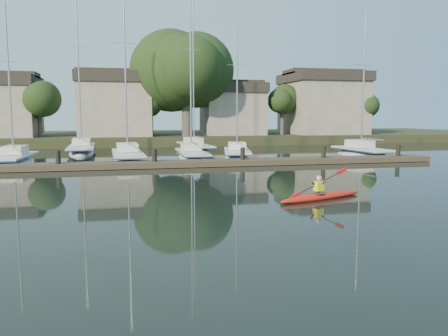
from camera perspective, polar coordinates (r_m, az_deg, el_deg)
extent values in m
plane|color=black|center=(15.97, 4.93, -5.49)|extent=(160.00, 160.00, 0.00)
ellipsoid|color=red|center=(18.35, 12.57, -3.70)|extent=(4.26, 1.99, 0.33)
cylinder|color=black|center=(18.23, 12.26, -3.42)|extent=(0.82, 0.82, 0.09)
imported|color=#2E282C|center=(18.17, 12.29, -2.36)|extent=(0.32, 0.40, 0.94)
cube|color=yellow|center=(18.17, 12.29, -2.32)|extent=(0.43, 0.38, 0.38)
sphere|color=#DAA588|center=(18.12, 12.31, -1.30)|extent=(0.21, 0.21, 0.21)
cube|color=#4B3D2A|center=(29.43, -3.21, 0.65)|extent=(34.00, 2.00, 0.35)
cylinder|color=black|center=(29.37, -20.82, 0.38)|extent=(0.32, 0.32, 1.80)
cylinder|color=black|center=(29.09, -9.06, 0.70)|extent=(0.32, 0.32, 1.80)
cylinder|color=black|center=(30.04, 2.44, 0.97)|extent=(0.32, 0.32, 1.80)
cylinder|color=black|center=(32.11, 12.85, 1.19)|extent=(0.32, 0.32, 1.80)
cylinder|color=black|center=(35.08, 21.75, 1.35)|extent=(0.32, 0.32, 1.80)
ellipsoid|color=silver|center=(33.99, -25.80, -0.14)|extent=(2.44, 7.86, 1.98)
cube|color=silver|center=(33.90, -25.88, 1.43)|extent=(2.29, 6.46, 0.15)
cube|color=navy|center=(33.91, -25.87, 1.29)|extent=(2.38, 6.62, 0.08)
cube|color=beige|center=(34.32, -25.71, 2.14)|extent=(1.53, 2.23, 0.57)
cylinder|color=#9EA0A5|center=(34.09, -26.25, 10.28)|extent=(0.12, 0.12, 10.40)
cylinder|color=#9EA0A5|center=(32.72, -26.49, 2.68)|extent=(0.18, 2.96, 0.08)
cylinder|color=#9EA0A5|center=(34.20, -26.37, 12.36)|extent=(1.66, 0.09, 0.03)
ellipsoid|color=silver|center=(33.48, -12.42, 0.27)|extent=(2.70, 9.23, 2.04)
cube|color=silver|center=(33.38, -12.47, 1.92)|extent=(2.51, 7.58, 0.15)
cube|color=navy|center=(33.39, -12.46, 1.77)|extent=(2.60, 7.77, 0.09)
cube|color=beige|center=(33.89, -12.53, 2.67)|extent=(1.63, 2.63, 0.59)
cylinder|color=#9EA0A5|center=(33.73, -12.79, 13.03)|extent=(0.13, 0.13, 12.89)
cylinder|color=#9EA0A5|center=(31.95, -12.38, 3.25)|extent=(0.25, 3.47, 0.09)
cylinder|color=#9EA0A5|center=(33.93, -12.86, 15.63)|extent=(1.72, 0.12, 0.03)
ellipsoid|color=silver|center=(34.53, -4.22, 0.67)|extent=(2.14, 8.81, 1.86)
cube|color=silver|center=(34.44, -4.23, 2.13)|extent=(2.03, 7.23, 0.14)
cube|color=navy|center=(34.45, -4.23, 2.00)|extent=(2.11, 7.41, 0.08)
cube|color=beige|center=(34.93, -4.35, 2.79)|extent=(1.39, 2.48, 0.54)
cylinder|color=#9EA0A5|center=(34.76, -4.39, 12.73)|extent=(0.12, 0.12, 12.70)
cylinder|color=#9EA0A5|center=(33.08, -3.94, 3.29)|extent=(0.11, 3.34, 0.08)
cylinder|color=#9EA0A5|center=(34.94, -4.41, 15.22)|extent=(1.56, 0.05, 0.03)
ellipsoid|color=silver|center=(35.41, 1.71, 0.84)|extent=(3.68, 8.22, 1.89)
cube|color=silver|center=(35.33, 1.72, 2.28)|extent=(3.28, 6.80, 0.14)
cube|color=navy|center=(35.33, 1.72, 2.15)|extent=(3.40, 6.97, 0.08)
cube|color=beige|center=(35.77, 1.69, 2.93)|extent=(1.82, 2.47, 0.55)
cylinder|color=#9EA0A5|center=(35.54, 1.73, 11.22)|extent=(0.12, 0.12, 10.94)
cylinder|color=#9EA0A5|center=(34.08, 1.80, 3.45)|extent=(0.70, 2.98, 0.08)
cylinder|color=#9EA0A5|center=(35.66, 1.74, 13.32)|extent=(1.56, 0.36, 0.03)
ellipsoid|color=silver|center=(38.29, 17.61, 0.92)|extent=(2.98, 7.88, 2.09)
cube|color=silver|center=(38.21, 17.66, 2.40)|extent=(2.75, 6.49, 0.15)
cube|color=navy|center=(38.21, 17.66, 2.27)|extent=(2.85, 6.65, 0.09)
cube|color=beige|center=(38.56, 17.29, 3.06)|extent=(1.72, 2.28, 0.61)
cylinder|color=#9EA0A5|center=(38.39, 17.77, 10.72)|extent=(0.13, 0.13, 11.00)
cylinder|color=#9EA0A5|center=(37.21, 18.74, 3.60)|extent=(0.34, 2.92, 0.09)
cylinder|color=#9EA0A5|center=(38.50, 17.85, 12.68)|extent=(1.76, 0.19, 0.03)
ellipsoid|color=silver|center=(41.49, -18.05, 1.36)|extent=(2.77, 9.88, 2.06)
cube|color=silver|center=(41.42, -18.11, 2.70)|extent=(2.58, 8.12, 0.15)
cube|color=navy|center=(41.42, -18.10, 2.58)|extent=(2.67, 8.32, 0.09)
cube|color=beige|center=(41.98, -18.09, 3.31)|extent=(1.66, 2.81, 0.60)
cylinder|color=#9EA0A5|center=(41.83, -18.46, 12.50)|extent=(0.13, 0.13, 14.13)
cylinder|color=#9EA0A5|center=(39.90, -18.25, 3.80)|extent=(0.27, 3.72, 0.09)
cylinder|color=#9EA0A5|center=(42.04, -18.56, 14.80)|extent=(1.74, 0.12, 0.03)
ellipsoid|color=silver|center=(42.49, -3.84, 1.84)|extent=(2.87, 10.35, 1.94)
cube|color=silver|center=(42.42, -3.85, 3.08)|extent=(2.64, 8.50, 0.14)
cube|color=navy|center=(42.43, -3.85, 2.97)|extent=(2.74, 8.71, 0.08)
cube|color=beige|center=(42.99, -4.04, 3.63)|extent=(1.63, 2.96, 0.56)
cylinder|color=#9EA0A5|center=(42.84, -4.03, 12.76)|extent=(0.12, 0.12, 14.30)
cylinder|color=#9EA0A5|center=(40.88, -3.39, 4.08)|extent=(0.36, 3.88, 0.08)
cylinder|color=#9EA0A5|center=(43.05, -4.05, 15.03)|extent=(1.63, 0.15, 0.03)
cube|color=#222E17|center=(59.13, -7.90, 4.07)|extent=(90.00, 24.00, 1.00)
cube|color=tan|center=(54.53, -26.76, 6.57)|extent=(7.00, 7.00, 5.50)
cube|color=#312B23|center=(54.65, -26.96, 10.08)|extent=(7.35, 7.35, 1.20)
cube|color=tan|center=(52.89, -13.98, 7.39)|extent=(8.00, 8.00, 6.00)
cube|color=#312B23|center=(53.06, -14.10, 11.27)|extent=(8.40, 8.40, 1.20)
cube|color=tan|center=(54.37, 1.06, 7.05)|extent=(7.00, 7.00, 5.00)
cube|color=#312B23|center=(54.47, 1.06, 10.31)|extent=(7.35, 7.35, 1.20)
cube|color=tan|center=(58.36, 12.70, 7.61)|extent=(9.00, 9.00, 6.50)
cube|color=#312B23|center=(58.54, 12.80, 11.38)|extent=(9.45, 9.45, 1.20)
cylinder|color=#4A433B|center=(50.32, -4.84, 7.03)|extent=(1.20, 1.20, 5.00)
sphere|color=black|center=(50.57, -4.90, 12.70)|extent=(8.50, 8.50, 8.50)
cylinder|color=#4A433B|center=(51.73, -22.92, 5.39)|extent=(0.48, 0.48, 3.00)
sphere|color=black|center=(51.75, -23.05, 8.16)|extent=(3.40, 3.40, 3.40)
cylinder|color=#4A433B|center=(50.46, -9.44, 5.71)|extent=(0.38, 0.38, 2.80)
sphere|color=black|center=(50.46, -9.49, 8.21)|extent=(2.72, 2.72, 2.72)
cylinder|color=#4A433B|center=(54.67, 7.59, 6.04)|extent=(0.50, 0.50, 3.20)
sphere|color=black|center=(54.70, 7.63, 8.82)|extent=(3.57, 3.57, 3.57)
cylinder|color=#4A433B|center=(57.54, 17.55, 5.53)|extent=(0.41, 0.41, 2.60)
sphere|color=black|center=(57.54, 17.62, 7.67)|extent=(2.89, 2.89, 2.89)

